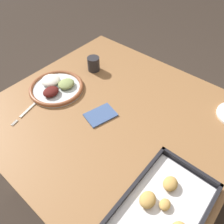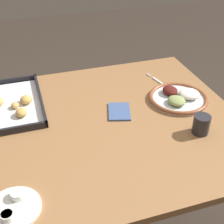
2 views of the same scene
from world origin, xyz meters
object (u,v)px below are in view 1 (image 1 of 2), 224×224
dinner_plate (56,87)px  napkin (101,115)px  fork (28,110)px  baking_tray (160,212)px  drinking_cup (94,64)px

dinner_plate → napkin: dinner_plate is taller
dinner_plate → napkin: 0.30m
dinner_plate → fork: bearing=4.2°
baking_tray → napkin: size_ratio=2.80×
fork → napkin: napkin is taller
dinner_plate → baking_tray: 0.76m
dinner_plate → baking_tray: dinner_plate is taller
drinking_cup → napkin: (0.24, 0.27, -0.04)m
dinner_plate → drinking_cup: size_ratio=3.51×
baking_tray → drinking_cup: size_ratio=5.52×
dinner_plate → drinking_cup: drinking_cup is taller
dinner_plate → drinking_cup: bearing=172.7°
fork → baking_tray: bearing=77.0°
napkin → dinner_plate: bearing=-87.8°
drinking_cup → napkin: drinking_cup is taller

